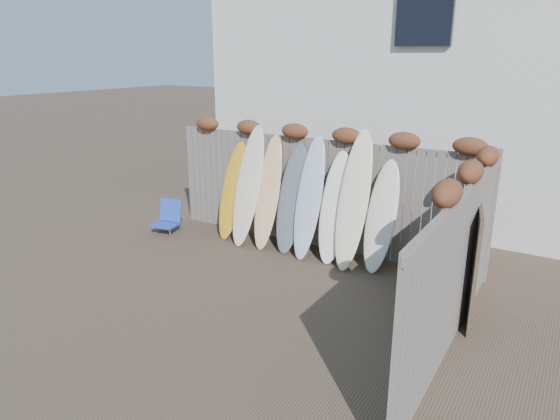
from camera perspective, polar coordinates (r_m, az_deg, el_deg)
The scene contains 15 objects.
ground at distance 7.52m, azimuth -4.85°, elevation -9.64°, with size 80.00×80.00×0.00m, color #493A2D.
back_fence at distance 8.99m, azimuth 4.30°, elevation 2.99°, with size 6.05×0.28×2.24m.
right_fence at distance 6.14m, azimuth 19.68°, elevation -5.29°, with size 0.28×4.40×2.24m.
house at distance 12.38m, azimuth 15.54°, elevation 15.77°, with size 8.50×5.50×6.33m.
beach_chair at distance 10.20m, azimuth -12.67°, elevation -0.83°, with size 0.57×0.59×0.64m.
wooden_crate at distance 7.00m, azimuth 15.90°, elevation -9.64°, with size 0.52×0.44×0.61m, color brown.
lattice_panel at distance 6.99m, azimuth 21.29°, elevation -5.93°, with size 0.04×1.04×1.56m, color #4F3730.
surfboard_0 at distance 9.58m, azimuth -5.46°, elevation 2.21°, with size 0.52×0.07×1.91m, color gold.
surfboard_1 at distance 9.22m, azimuth -3.67°, elevation 2.76°, with size 0.54×0.07×2.27m, color beige.
surfboard_2 at distance 9.05m, azimuth -1.38°, elevation 2.02°, with size 0.46×0.07×2.11m, color #F4B392.
surfboard_3 at distance 8.86m, azimuth 1.36°, elevation 1.30°, with size 0.53×0.07×1.99m, color slate.
surfboard_4 at distance 8.61m, azimuth 3.36°, elevation 1.44°, with size 0.47×0.07×2.19m, color #A8BEDB.
surfboard_5 at distance 8.47m, azimuth 6.27°, elevation 0.28°, with size 0.50×0.07×1.94m, color white.
surfboard_6 at distance 8.24m, azimuth 8.41°, elevation 1.12°, with size 0.51×0.07×2.35m, color #F3F0C8.
surfboard_7 at distance 8.23m, azimuth 11.51°, elevation -0.73°, with size 0.51×0.07×1.87m, color white.
Camera 1 is at (4.02, -5.37, 3.39)m, focal length 32.00 mm.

